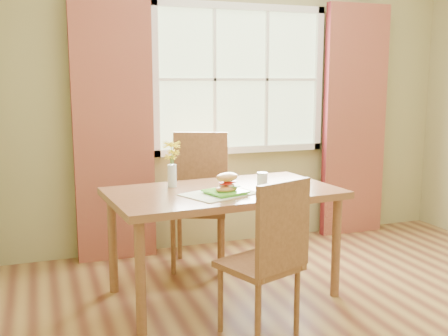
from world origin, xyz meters
TOP-DOWN VIEW (x-y plane):
  - room at (0.00, 0.00)m, footprint 4.24×3.84m
  - window at (0.00, 1.87)m, footprint 1.62×0.06m
  - curtain_left at (-1.15, 1.78)m, footprint 0.65×0.08m
  - curtain_right at (1.15, 1.78)m, footprint 0.65×0.08m
  - dining_table at (-0.56, 0.76)m, footprint 1.62×1.00m
  - chair_near at (-0.53, 0.06)m, footprint 0.51×0.51m
  - chair_far at (-0.52, 1.44)m, footprint 0.59×0.59m
  - placemat at (-0.63, 0.63)m, footprint 0.54×0.48m
  - plate at (-0.60, 0.61)m, footprint 0.29×0.29m
  - croissant_sandwich at (-0.59, 0.61)m, footprint 0.21×0.18m
  - water_glass at (-0.29, 0.72)m, footprint 0.07×0.07m
  - flower_vase at (-0.86, 0.98)m, footprint 0.13×0.13m

SIDE VIEW (x-z plane):
  - chair_near at x=-0.53m, z-range 0.05..1.00m
  - chair_far at x=-0.52m, z-range 0.05..1.13m
  - dining_table at x=-0.56m, z-range 0.30..1.05m
  - placemat at x=-0.63m, z-range 0.75..0.76m
  - plate at x=-0.60m, z-range 0.76..0.77m
  - water_glass at x=-0.29m, z-range 0.75..0.86m
  - croissant_sandwich at x=-0.59m, z-range 0.77..0.90m
  - flower_vase at x=-0.86m, z-range 0.79..1.11m
  - curtain_left at x=-1.15m, z-range 0.00..2.20m
  - curtain_right at x=1.15m, z-range 0.00..2.20m
  - room at x=0.00m, z-range -0.02..2.72m
  - window at x=0.00m, z-range 0.84..2.16m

